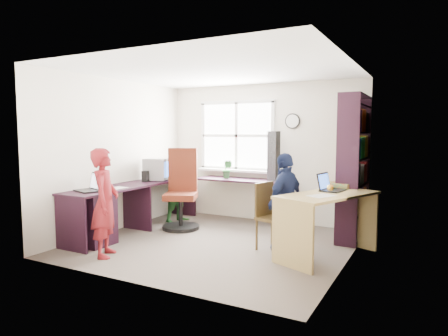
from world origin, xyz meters
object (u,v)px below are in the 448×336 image
person_navy (286,202)px  person_green (181,188)px  potted_plant (227,169)px  person_red (105,203)px  laptop_left (91,187)px  laptop_right (329,187)px  right_desk (328,211)px  cd_tower (274,156)px  bookshelf (354,171)px  wooden_chair (270,213)px  crt_monitor (157,169)px  l_desk (130,207)px  swivel_chair (182,194)px

person_navy → person_green: bearing=-97.2°
person_green → potted_plant: bearing=-40.6°
person_red → person_green: bearing=-22.5°
laptop_left → laptop_right: 3.23m
right_desk → cd_tower: (-1.23, 1.34, 0.58)m
laptop_left → bookshelf: bearing=51.1°
laptop_left → cd_tower: cd_tower is taller
wooden_chair → potted_plant: bearing=152.3°
right_desk → person_green: size_ratio=1.28×
cd_tower → person_navy: bearing=-51.9°
cd_tower → person_red: bearing=-104.7°
right_desk → person_navy: size_ratio=1.18×
potted_plant → laptop_right: bearing=-26.7°
crt_monitor → potted_plant: 1.23m
l_desk → right_desk: (2.84, 0.42, 0.13)m
laptop_right → right_desk: bearing=-159.8°
l_desk → right_desk: right_desk is taller
potted_plant → right_desk: bearing=-31.4°
crt_monitor → person_navy: size_ratio=0.36×
laptop_right → cd_tower: cd_tower is taller
bookshelf → wooden_chair: (-0.87, -1.08, -0.52)m
laptop_left → crt_monitor: bearing=106.3°
right_desk → bookshelf: 1.14m
laptop_right → person_green: (-2.68, 0.53, -0.26)m
l_desk → person_green: size_ratio=2.46×
right_desk → bookshelf: (0.12, 1.05, 0.42)m
right_desk → wooden_chair: bearing=-156.2°
swivel_chair → person_red: (-0.02, -1.69, 0.13)m
cd_tower → person_green: (-1.50, -0.57, -0.57)m
l_desk → cd_tower: bearing=47.6°
swivel_chair → laptop_left: (-0.58, -1.37, 0.25)m
laptop_left → person_red: size_ratio=0.32×
right_desk → person_red: person_red is taller
bookshelf → swivel_chair: 2.71m
laptop_right → swivel_chair: bearing=95.5°
l_desk → potted_plant: size_ratio=9.10×
laptop_right → person_navy: person_navy is taller
person_red → person_navy: (1.92, 1.32, -0.04)m
bookshelf → cd_tower: 1.39m
person_red → person_green: size_ratio=1.14×
l_desk → bookshelf: (2.96, 1.47, 0.55)m
right_desk → laptop_right: size_ratio=4.06×
wooden_chair → person_navy: bearing=34.4°
wooden_chair → person_red: person_red is taller
crt_monitor → potted_plant: size_ratio=1.42×
wooden_chair → potted_plant: (-1.32, 1.29, 0.43)m
person_red → laptop_right: bearing=-87.2°
potted_plant → person_green: person_green is taller
laptop_right → person_red: bearing=131.4°
bookshelf → laptop_right: bearing=-101.7°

